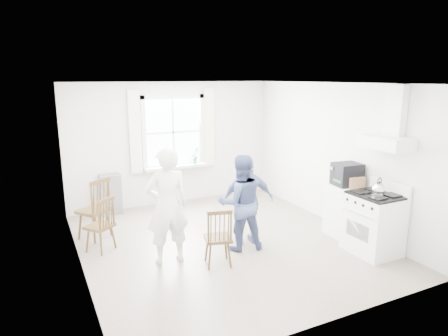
% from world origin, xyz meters
% --- Properties ---
extents(room_shell, '(4.62, 5.12, 2.64)m').
position_xyz_m(room_shell, '(0.00, 0.00, 1.30)').
color(room_shell, gray).
rests_on(room_shell, ground).
extents(window_assembly, '(1.88, 0.24, 1.70)m').
position_xyz_m(window_assembly, '(0.00, 2.45, 1.46)').
color(window_assembly, white).
rests_on(window_assembly, room_shell).
extents(range_hood, '(0.45, 0.76, 0.94)m').
position_xyz_m(range_hood, '(2.07, -1.35, 1.90)').
color(range_hood, silver).
rests_on(range_hood, room_shell).
extents(shelf_unit, '(0.40, 0.30, 0.80)m').
position_xyz_m(shelf_unit, '(-1.40, 2.33, 0.40)').
color(shelf_unit, slate).
rests_on(shelf_unit, ground).
extents(gas_stove, '(0.68, 0.76, 1.12)m').
position_xyz_m(gas_stove, '(1.91, -1.35, 0.48)').
color(gas_stove, white).
rests_on(gas_stove, ground).
extents(kettle, '(0.20, 0.20, 0.29)m').
position_xyz_m(kettle, '(1.87, -1.43, 1.05)').
color(kettle, silver).
rests_on(kettle, gas_stove).
extents(low_cabinet, '(0.50, 0.55, 0.90)m').
position_xyz_m(low_cabinet, '(1.98, -0.65, 0.45)').
color(low_cabinet, silver).
rests_on(low_cabinet, ground).
extents(stereo_stack, '(0.47, 0.44, 0.38)m').
position_xyz_m(stereo_stack, '(2.00, -0.62, 1.09)').
color(stereo_stack, black).
rests_on(stereo_stack, low_cabinet).
extents(cardboard_box, '(0.31, 0.24, 0.18)m').
position_xyz_m(cardboard_box, '(2.03, -0.77, 0.99)').
color(cardboard_box, '#A0714D').
rests_on(cardboard_box, low_cabinet).
extents(windsor_chair_a, '(0.62, 0.62, 1.06)m').
position_xyz_m(windsor_chair_a, '(-1.83, 1.09, 0.65)').
color(windsor_chair_a, '#402B14').
rests_on(windsor_chair_a, ground).
extents(windsor_chair_b, '(0.46, 0.45, 0.89)m').
position_xyz_m(windsor_chair_b, '(-0.46, -0.75, 0.54)').
color(windsor_chair_b, '#402B14').
rests_on(windsor_chair_b, ground).
extents(windsor_chair_c, '(0.52, 0.52, 0.89)m').
position_xyz_m(windsor_chair_c, '(-1.84, 0.52, 0.54)').
color(windsor_chair_c, '#402B14').
rests_on(windsor_chair_c, ground).
extents(person_left, '(0.66, 0.66, 1.74)m').
position_xyz_m(person_left, '(-1.06, -0.26, 0.87)').
color(person_left, white).
rests_on(person_left, ground).
extents(person_mid, '(0.88, 0.88, 1.54)m').
position_xyz_m(person_mid, '(0.12, -0.31, 0.77)').
color(person_mid, '#404D77').
rests_on(person_mid, ground).
extents(person_right, '(1.03, 1.03, 1.46)m').
position_xyz_m(person_right, '(0.34, -0.16, 0.73)').
color(person_right, navy).
rests_on(person_right, ground).
extents(potted_plant, '(0.23, 0.23, 0.36)m').
position_xyz_m(potted_plant, '(0.45, 2.36, 1.03)').
color(potted_plant, '#327238').
rests_on(potted_plant, window_assembly).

